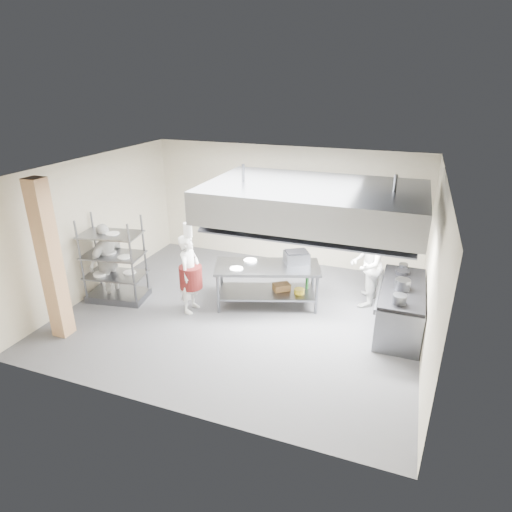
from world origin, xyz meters
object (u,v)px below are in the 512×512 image
(cooking_range, at_px, (400,309))
(chef_plating, at_px, (108,261))
(griddle, at_px, (296,258))
(pass_rack, at_px, (114,259))
(island, at_px, (267,285))
(stockpot, at_px, (403,284))
(chef_head, at_px, (190,274))
(chef_line, at_px, (366,264))

(cooking_range, distance_m, chef_plating, 6.15)
(griddle, bearing_deg, cooking_range, -40.50)
(chef_plating, bearing_deg, pass_rack, 83.72)
(island, relative_size, cooking_range, 1.08)
(island, xyz_separation_m, stockpot, (2.68, -0.12, 0.54))
(cooking_range, xyz_separation_m, griddle, (-2.18, 0.36, 0.61))
(cooking_range, relative_size, stockpot, 7.16)
(cooking_range, height_order, chef_head, chef_head)
(stockpot, bearing_deg, chef_plating, -173.42)
(chef_plating, bearing_deg, stockpot, 103.31)
(island, relative_size, chef_plating, 1.28)
(pass_rack, relative_size, griddle, 3.78)
(island, distance_m, griddle, 0.86)
(island, xyz_separation_m, chef_head, (-1.40, -0.77, 0.38))
(cooking_range, relative_size, griddle, 4.05)
(cooking_range, distance_m, chef_head, 4.20)
(cooking_range, bearing_deg, island, 179.86)
(island, bearing_deg, chef_head, -170.34)
(chef_line, relative_size, stockpot, 6.61)
(chef_plating, bearing_deg, cooking_range, 104.36)
(island, height_order, chef_head, chef_head)
(pass_rack, xyz_separation_m, stockpot, (5.85, 0.74, 0.06))
(chef_line, bearing_deg, stockpot, 42.90)
(cooking_range, height_order, stockpot, stockpot)
(chef_head, bearing_deg, chef_line, -66.47)
(griddle, distance_m, stockpot, 2.21)
(chef_plating, bearing_deg, griddle, 113.56)
(chef_head, relative_size, chef_line, 0.90)
(chef_line, xyz_separation_m, stockpot, (0.76, -0.90, 0.07))
(chef_plating, height_order, stockpot, chef_plating)
(chef_line, bearing_deg, island, -65.37)
(cooking_range, bearing_deg, chef_plating, -172.37)
(chef_plating, distance_m, stockpot, 6.10)
(island, height_order, stockpot, stockpot)
(chef_head, bearing_deg, cooking_range, -80.86)
(chef_head, xyz_separation_m, griddle, (1.93, 1.13, 0.20))
(chef_head, distance_m, griddle, 2.24)
(chef_plating, bearing_deg, chef_head, 98.24)
(pass_rack, distance_m, chef_head, 1.78)
(chef_plating, height_order, griddle, chef_plating)
(pass_rack, bearing_deg, griddle, 8.64)
(pass_rack, xyz_separation_m, griddle, (3.70, 1.23, 0.10))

